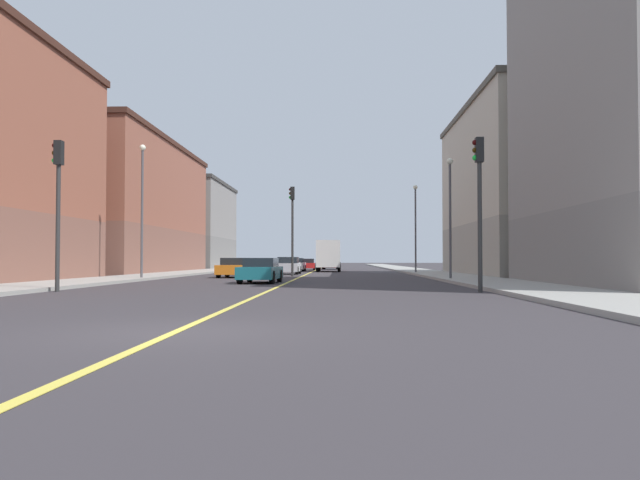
# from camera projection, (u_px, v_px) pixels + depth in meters

# --- Properties ---
(ground_plane) EXTENTS (400.00, 400.00, 0.00)m
(ground_plane) POSITION_uv_depth(u_px,v_px,m) (176.00, 332.00, 10.50)
(ground_plane) COLOR #373236
(ground_plane) RESTS_ON ground
(sidewalk_left) EXTENTS (3.79, 168.00, 0.15)m
(sidewalk_left) POSITION_uv_depth(u_px,v_px,m) (420.00, 271.00, 59.12)
(sidewalk_left) COLOR #9E9B93
(sidewalk_left) RESTS_ON ground
(sidewalk_right) EXTENTS (3.79, 168.00, 0.15)m
(sidewalk_right) POSITION_uv_depth(u_px,v_px,m) (205.00, 271.00, 59.78)
(sidewalk_right) COLOR #9E9B93
(sidewalk_right) RESTS_ON ground
(lane_center_stripe) EXTENTS (0.16, 154.00, 0.01)m
(lane_center_stripe) POSITION_uv_depth(u_px,v_px,m) (312.00, 272.00, 59.45)
(lane_center_stripe) COLOR #E5D14C
(lane_center_stripe) RESTS_ON ground
(building_left_mid) EXTENTS (11.31, 21.01, 12.57)m
(building_left_mid) POSITION_uv_depth(u_px,v_px,m) (539.00, 191.00, 47.36)
(building_left_mid) COLOR #9D9688
(building_left_mid) RESTS_ON ground
(building_right_midblock) EXTENTS (11.31, 26.25, 11.59)m
(building_right_midblock) POSITION_uv_depth(u_px,v_px,m) (113.00, 207.00, 56.36)
(building_right_midblock) COLOR brown
(building_right_midblock) RESTS_ON ground
(building_right_distant) EXTENTS (11.31, 18.04, 10.86)m
(building_right_distant) POSITION_uv_depth(u_px,v_px,m) (182.00, 226.00, 80.69)
(building_right_distant) COLOR slate
(building_right_distant) RESTS_ON ground
(traffic_light_left_near) EXTENTS (0.40, 0.32, 5.63)m
(traffic_light_left_near) POSITION_uv_depth(u_px,v_px,m) (479.00, 191.00, 23.11)
(traffic_light_left_near) COLOR #2D2D2D
(traffic_light_left_near) RESTS_ON ground
(traffic_light_right_near) EXTENTS (0.40, 0.32, 5.61)m
(traffic_light_right_near) POSITION_uv_depth(u_px,v_px,m) (58.00, 193.00, 23.62)
(traffic_light_right_near) COLOR #2D2D2D
(traffic_light_right_near) RESTS_ON ground
(traffic_light_median_far) EXTENTS (0.40, 0.32, 6.29)m
(traffic_light_median_far) POSITION_uv_depth(u_px,v_px,m) (292.00, 219.00, 44.67)
(traffic_light_median_far) COLOR #2D2D2D
(traffic_light_median_far) RESTS_ON ground
(street_lamp_left_near) EXTENTS (0.36, 0.36, 6.65)m
(street_lamp_left_near) POSITION_uv_depth(u_px,v_px,m) (450.00, 205.00, 35.18)
(street_lamp_left_near) COLOR #4C4C51
(street_lamp_left_near) RESTS_ON ground
(street_lamp_right_near) EXTENTS (0.36, 0.36, 7.70)m
(street_lamp_right_near) POSITION_uv_depth(u_px,v_px,m) (142.00, 197.00, 36.78)
(street_lamp_right_near) COLOR #4C4C51
(street_lamp_right_near) RESTS_ON ground
(street_lamp_left_far) EXTENTS (0.36, 0.36, 7.07)m
(street_lamp_left_far) POSITION_uv_depth(u_px,v_px,m) (415.00, 219.00, 51.50)
(street_lamp_left_far) COLOR #4C4C51
(street_lamp_left_far) RESTS_ON ground
(car_red) EXTENTS (1.99, 4.59, 1.26)m
(car_red) POSITION_uv_depth(u_px,v_px,m) (307.00, 264.00, 70.96)
(car_red) COLOR red
(car_red) RESTS_ON ground
(car_silver) EXTENTS (1.88, 4.22, 1.37)m
(car_silver) POSITION_uv_depth(u_px,v_px,m) (288.00, 266.00, 51.11)
(car_silver) COLOR silver
(car_silver) RESTS_ON ground
(car_orange) EXTENTS (2.05, 4.18, 1.29)m
(car_orange) POSITION_uv_depth(u_px,v_px,m) (236.00, 268.00, 41.92)
(car_orange) COLOR orange
(car_orange) RESTS_ON ground
(car_green) EXTENTS (1.92, 4.05, 1.26)m
(car_green) POSITION_uv_depth(u_px,v_px,m) (246.00, 267.00, 49.66)
(car_green) COLOR #1E6B38
(car_green) RESTS_ON ground
(car_teal) EXTENTS (1.95, 4.30, 1.26)m
(car_teal) POSITION_uv_depth(u_px,v_px,m) (261.00, 271.00, 32.23)
(car_teal) COLOR #196670
(car_teal) RESTS_ON ground
(car_blue) EXTENTS (1.99, 4.66, 1.33)m
(car_blue) POSITION_uv_depth(u_px,v_px,m) (331.00, 264.00, 75.61)
(car_blue) COLOR #23389E
(car_blue) RESTS_ON ground
(car_white) EXTENTS (1.92, 4.39, 1.31)m
(car_white) POSITION_uv_depth(u_px,v_px,m) (295.00, 265.00, 63.52)
(car_white) COLOR white
(car_white) RESTS_ON ground
(box_truck) EXTENTS (2.32, 7.04, 2.96)m
(box_truck) POSITION_uv_depth(u_px,v_px,m) (329.00, 255.00, 61.52)
(box_truck) COLOR maroon
(box_truck) RESTS_ON ground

